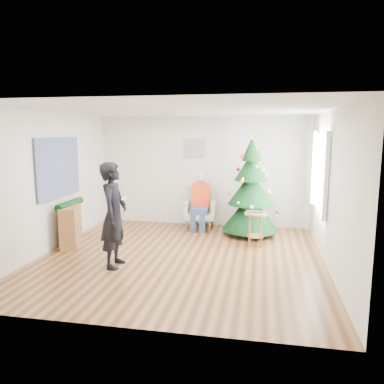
% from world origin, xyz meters
% --- Properties ---
extents(floor, '(5.00, 5.00, 0.00)m').
position_xyz_m(floor, '(0.00, 0.00, 0.00)').
color(floor, brown).
rests_on(floor, ground).
extents(ceiling, '(5.00, 5.00, 0.00)m').
position_xyz_m(ceiling, '(0.00, 0.00, 2.60)').
color(ceiling, white).
rests_on(ceiling, wall_back).
extents(wall_back, '(5.00, 0.00, 5.00)m').
position_xyz_m(wall_back, '(0.00, 2.50, 1.30)').
color(wall_back, silver).
rests_on(wall_back, floor).
extents(wall_front, '(5.00, 0.00, 5.00)m').
position_xyz_m(wall_front, '(0.00, -2.50, 1.30)').
color(wall_front, silver).
rests_on(wall_front, floor).
extents(wall_left, '(0.00, 5.00, 5.00)m').
position_xyz_m(wall_left, '(-2.50, 0.00, 1.30)').
color(wall_left, silver).
rests_on(wall_left, floor).
extents(wall_right, '(0.00, 5.00, 5.00)m').
position_xyz_m(wall_right, '(2.50, 0.00, 1.30)').
color(wall_right, silver).
rests_on(wall_right, floor).
extents(window_panel, '(0.04, 1.30, 1.40)m').
position_xyz_m(window_panel, '(2.47, 1.00, 1.50)').
color(window_panel, white).
rests_on(window_panel, wall_right).
extents(curtains, '(0.05, 1.75, 1.50)m').
position_xyz_m(curtains, '(2.44, 1.00, 1.50)').
color(curtains, white).
rests_on(curtains, wall_right).
extents(christmas_tree, '(1.22, 1.22, 2.21)m').
position_xyz_m(christmas_tree, '(1.17, 1.76, 0.99)').
color(christmas_tree, '#3F2816').
rests_on(christmas_tree, floor).
extents(stool, '(0.45, 0.45, 0.67)m').
position_xyz_m(stool, '(1.30, 0.95, 0.34)').
color(stool, brown).
rests_on(stool, floor).
extents(laptop, '(0.39, 0.28, 0.03)m').
position_xyz_m(laptop, '(1.30, 0.95, 0.68)').
color(laptop, silver).
rests_on(laptop, stool).
extents(armchair, '(0.75, 0.69, 0.97)m').
position_xyz_m(armchair, '(0.01, 2.06, 0.35)').
color(armchair, '#9EAE8C').
rests_on(armchair, floor).
extents(seated_person, '(0.41, 0.58, 1.27)m').
position_xyz_m(seated_person, '(0.02, 2.01, 0.65)').
color(seated_person, navy).
rests_on(seated_person, armchair).
extents(standing_man, '(0.45, 0.66, 1.75)m').
position_xyz_m(standing_man, '(-0.98, -0.62, 0.88)').
color(standing_man, black).
rests_on(standing_man, floor).
extents(game_controller, '(0.04, 0.13, 0.04)m').
position_xyz_m(game_controller, '(-0.79, -0.65, 1.17)').
color(game_controller, white).
rests_on(game_controller, standing_man).
extents(console, '(0.63, 1.04, 0.80)m').
position_xyz_m(console, '(-2.33, 0.40, 0.40)').
color(console, brown).
rests_on(console, floor).
extents(garland, '(0.14, 0.90, 0.14)m').
position_xyz_m(garland, '(-2.33, 0.40, 0.82)').
color(garland, black).
rests_on(garland, console).
extents(tapestry, '(0.03, 1.50, 1.15)m').
position_xyz_m(tapestry, '(-2.46, 0.30, 1.55)').
color(tapestry, black).
rests_on(tapestry, wall_left).
extents(framed_picture, '(0.52, 0.05, 0.42)m').
position_xyz_m(framed_picture, '(-0.20, 2.46, 1.85)').
color(framed_picture, tan).
rests_on(framed_picture, wall_back).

